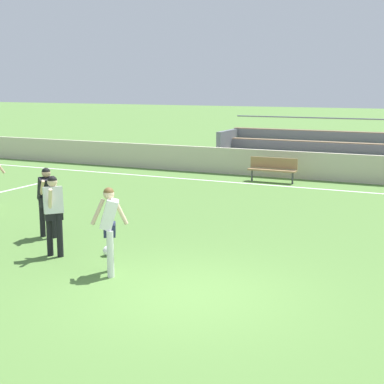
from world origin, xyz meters
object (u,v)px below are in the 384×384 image
Objects in this scene: bench_far_left at (273,167)px; player_dark_challenging at (47,196)px; player_white_trailing_run at (109,223)px; player_white_pressing_high at (53,209)px; soccer_ball at (108,251)px.

bench_far_left is 1.08× the size of player_dark_challenging.
player_white_pressing_high is at bearing 163.68° from player_white_trailing_run.
bench_far_left is 11.14m from player_white_pressing_high.
bench_far_left is at bearing 76.22° from player_dark_challenging.
player_dark_challenging is at bearing 161.81° from soccer_ball.
player_white_trailing_run is (1.71, -0.50, -0.02)m from player_white_pressing_high.
bench_far_left is at bearing 83.31° from player_white_pressing_high.
player_white_trailing_run is 3.30m from player_dark_challenging.
player_white_trailing_run reaches higher than bench_far_left.
player_white_trailing_run reaches higher than player_dark_challenging.
player_white_trailing_run is 1.51m from soccer_ball.
bench_far_left is 10.59m from soccer_ball.
soccer_ball is at bearing 25.81° from player_white_pressing_high.
bench_far_left is 8.18× the size of soccer_ball.
player_white_trailing_run is at bearing -30.69° from player_dark_challenging.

